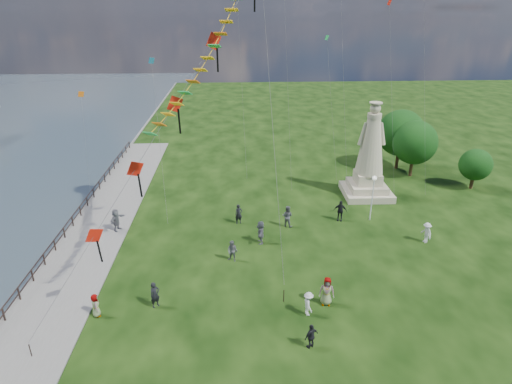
{
  "coord_description": "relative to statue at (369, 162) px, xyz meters",
  "views": [
    {
      "loc": [
        -2.44,
        -19.09,
        17.24
      ],
      "look_at": [
        -1.0,
        8.0,
        5.5
      ],
      "focal_mm": 30.0,
      "sensor_mm": 36.0,
      "label": 1
    }
  ],
  "objects": [
    {
      "name": "person_5",
      "position": [
        -22.95,
        -6.34,
        -2.54
      ],
      "size": [
        1.38,
        1.94,
        1.92
      ],
      "primitive_type": "imported",
      "rotation": [
        0.0,
        0.0,
        1.19
      ],
      "color": "#595960",
      "rests_on": "ground"
    },
    {
      "name": "person_11",
      "position": [
        -11.11,
        -8.87,
        -2.56
      ],
      "size": [
        0.8,
        1.78,
        1.89
      ],
      "primitive_type": "imported",
      "rotation": [
        0.0,
        0.0,
        4.74
      ],
      "color": "#595960",
      "rests_on": "ground"
    },
    {
      "name": "person_10",
      "position": [
        -21.61,
        -17.12,
        -2.74
      ],
      "size": [
        0.71,
        0.87,
        1.53
      ],
      "primitive_type": "imported",
      "rotation": [
        0.0,
        0.0,
        1.96
      ],
      "color": "#595960",
      "rests_on": "ground"
    },
    {
      "name": "person_8",
      "position": [
        2.01,
        -9.48,
        -2.65
      ],
      "size": [
        0.81,
        1.2,
        1.7
      ],
      "primitive_type": "imported",
      "rotation": [
        0.0,
        0.0,
        -1.33
      ],
      "color": "silver",
      "rests_on": "ground"
    },
    {
      "name": "tree_row",
      "position": [
        6.67,
        5.75,
        0.39
      ],
      "size": [
        9.8,
        10.57,
        6.85
      ],
      "color": "#382314",
      "rests_on": "ground"
    },
    {
      "name": "person_1",
      "position": [
        -13.35,
        -11.44,
        -2.67
      ],
      "size": [
        0.95,
        0.8,
        1.67
      ],
      "primitive_type": "imported",
      "rotation": [
        0.0,
        0.0,
        -0.44
      ],
      "color": "#595960",
      "rests_on": "ground"
    },
    {
      "name": "person_7",
      "position": [
        -8.68,
        -6.2,
        -2.55
      ],
      "size": [
        1.08,
        0.91,
        1.9
      ],
      "primitive_type": "imported",
      "rotation": [
        0.0,
        0.0,
        2.69
      ],
      "color": "#595960",
      "rests_on": "ground"
    },
    {
      "name": "waterfront",
      "position": [
        -25.85,
        -10.4,
        -3.57
      ],
      "size": [
        200.0,
        200.0,
        1.51
      ],
      "color": "#2E3C46",
      "rests_on": "ground"
    },
    {
      "name": "statue",
      "position": [
        0.0,
        0.0,
        0.0
      ],
      "size": [
        4.65,
        4.65,
        9.27
      ],
      "rotation": [
        0.0,
        0.0,
        -0.02
      ],
      "color": "#BFB491",
      "rests_on": "ground"
    },
    {
      "name": "person_2",
      "position": [
        -8.78,
        -17.68,
        -2.71
      ],
      "size": [
        0.68,
        1.09,
        1.58
      ],
      "primitive_type": "imported",
      "rotation": [
        0.0,
        0.0,
        1.72
      ],
      "color": "silver",
      "rests_on": "ground"
    },
    {
      "name": "person_3",
      "position": [
        -9.07,
        -20.42,
        -2.73
      ],
      "size": [
        1.01,
        0.88,
        1.55
      ],
      "primitive_type": "imported",
      "rotation": [
        0.0,
        0.0,
        3.71
      ],
      "color": "black",
      "rests_on": "ground"
    },
    {
      "name": "lamppost",
      "position": [
        -1.24,
        -5.4,
        -0.51
      ],
      "size": [
        0.38,
        0.38,
        4.15
      ],
      "color": "silver",
      "rests_on": "ground"
    },
    {
      "name": "person_4",
      "position": [
        -7.47,
        -16.74,
        -2.53
      ],
      "size": [
        1.04,
        0.75,
        1.94
      ],
      "primitive_type": "imported",
      "rotation": [
        0.0,
        0.0,
        -0.18
      ],
      "color": "#595960",
      "rests_on": "ground"
    },
    {
      "name": "person_6",
      "position": [
        -12.79,
        -5.44,
        -2.62
      ],
      "size": [
        0.73,
        0.58,
        1.76
      ],
      "primitive_type": "imported",
      "rotation": [
        0.0,
        0.0,
        0.28
      ],
      "color": "black",
      "rests_on": "ground"
    },
    {
      "name": "person_9",
      "position": [
        -3.94,
        -5.37,
        -2.56
      ],
      "size": [
        1.23,
        0.86,
        1.89
      ],
      "primitive_type": "imported",
      "rotation": [
        0.0,
        0.0,
        -0.29
      ],
      "color": "black",
      "rests_on": "ground"
    },
    {
      "name": "small_kites",
      "position": [
        -7.85,
        3.59,
        10.76
      ],
      "size": [
        32.7,
        15.39,
        25.74
      ],
      "color": "#166185",
      "rests_on": "ground"
    },
    {
      "name": "red_kite_train",
      "position": [
        -16.48,
        -14.81,
        8.35
      ],
      "size": [
        12.7,
        9.35,
        19.2
      ],
      "color": "black",
      "rests_on": "ground"
    },
    {
      "name": "person_0",
      "position": [
        -18.16,
        -16.42,
        -2.63
      ],
      "size": [
        0.75,
        0.73,
        1.74
      ],
      "primitive_type": "imported",
      "rotation": [
        0.0,
        0.0,
        0.72
      ],
      "color": "black",
      "rests_on": "ground"
    }
  ]
}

